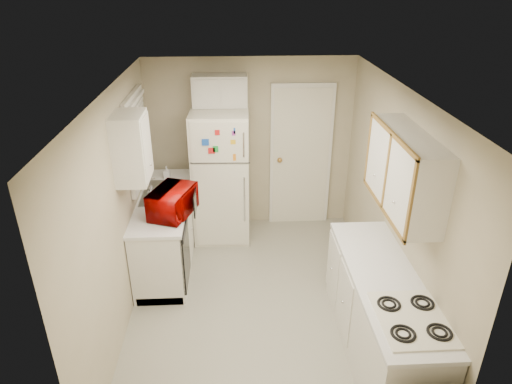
{
  "coord_description": "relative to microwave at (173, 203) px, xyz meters",
  "views": [
    {
      "loc": [
        -0.24,
        -4.08,
        3.37
      ],
      "look_at": [
        0.0,
        0.5,
        1.15
      ],
      "focal_mm": 32.0,
      "sensor_mm": 36.0,
      "label": 1
    }
  ],
  "objects": [
    {
      "name": "floor",
      "position": [
        0.93,
        -0.48,
        -1.05
      ],
      "size": [
        3.8,
        3.8,
        0.0
      ],
      "primitive_type": "plane",
      "color": "#B4B1A1",
      "rests_on": "ground"
    },
    {
      "name": "ceiling",
      "position": [
        0.93,
        -0.48,
        1.35
      ],
      "size": [
        3.8,
        3.8,
        0.0
      ],
      "primitive_type": "plane",
      "color": "white",
      "rests_on": "floor"
    },
    {
      "name": "wall_left",
      "position": [
        -0.47,
        -0.48,
        0.15
      ],
      "size": [
        3.8,
        3.8,
        0.0
      ],
      "primitive_type": "plane",
      "color": "#B7AC8E",
      "rests_on": "floor"
    },
    {
      "name": "wall_right",
      "position": [
        2.33,
        -0.48,
        0.15
      ],
      "size": [
        3.8,
        3.8,
        0.0
      ],
      "primitive_type": "plane",
      "color": "#B7AC8E",
      "rests_on": "floor"
    },
    {
      "name": "wall_back",
      "position": [
        0.93,
        1.42,
        0.15
      ],
      "size": [
        2.8,
        2.8,
        0.0
      ],
      "primitive_type": "plane",
      "color": "#B7AC8E",
      "rests_on": "floor"
    },
    {
      "name": "wall_front",
      "position": [
        0.93,
        -2.38,
        0.15
      ],
      "size": [
        2.8,
        2.8,
        0.0
      ],
      "primitive_type": "plane",
      "color": "#B7AC8E",
      "rests_on": "floor"
    },
    {
      "name": "left_counter",
      "position": [
        -0.17,
        0.42,
        -0.6
      ],
      "size": [
        0.6,
        1.8,
        0.9
      ],
      "primitive_type": "cube",
      "color": "silver",
      "rests_on": "floor"
    },
    {
      "name": "dishwasher",
      "position": [
        0.12,
        -0.18,
        -0.56
      ],
      "size": [
        0.03,
        0.58,
        0.72
      ],
      "primitive_type": "cube",
      "color": "black",
      "rests_on": "floor"
    },
    {
      "name": "sink",
      "position": [
        -0.17,
        0.57,
        -0.19
      ],
      "size": [
        0.54,
        0.74,
        0.16
      ],
      "primitive_type": "cube",
      "color": "gray",
      "rests_on": "left_counter"
    },
    {
      "name": "microwave",
      "position": [
        0.0,
        0.0,
        0.0
      ],
      "size": [
        0.64,
        0.48,
        0.38
      ],
      "primitive_type": "imported",
      "rotation": [
        0.0,
        0.0,
        1.23
      ],
      "color": "#990200",
      "rests_on": "left_counter"
    },
    {
      "name": "soap_bottle",
      "position": [
        -0.2,
        1.0,
        -0.05
      ],
      "size": [
        0.08,
        0.08,
        0.17
      ],
      "primitive_type": "imported",
      "rotation": [
        0.0,
        0.0,
        -0.04
      ],
      "color": "silver",
      "rests_on": "left_counter"
    },
    {
      "name": "window_blinds",
      "position": [
        -0.43,
        0.57,
        0.55
      ],
      "size": [
        0.1,
        0.98,
        1.08
      ],
      "primitive_type": "cube",
      "color": "silver",
      "rests_on": "wall_left"
    },
    {
      "name": "upper_cabinet_left",
      "position": [
        -0.32,
        -0.26,
        0.75
      ],
      "size": [
        0.3,
        0.45,
        0.7
      ],
      "primitive_type": "cube",
      "color": "silver",
      "rests_on": "wall_left"
    },
    {
      "name": "refrigerator",
      "position": [
        0.52,
        1.05,
        -0.15
      ],
      "size": [
        0.77,
        0.75,
        1.8
      ],
      "primitive_type": "cube",
      "rotation": [
        0.0,
        0.0,
        -0.04
      ],
      "color": "silver",
      "rests_on": "floor"
    },
    {
      "name": "cabinet_over_fridge",
      "position": [
        0.53,
        1.27,
        0.95
      ],
      "size": [
        0.7,
        0.3,
        0.4
      ],
      "primitive_type": "cube",
      "color": "silver",
      "rests_on": "wall_back"
    },
    {
      "name": "interior_door",
      "position": [
        1.63,
        1.38,
        -0.03
      ],
      "size": [
        0.86,
        0.06,
        2.08
      ],
      "primitive_type": "cube",
      "color": "silver",
      "rests_on": "floor"
    },
    {
      "name": "right_counter",
      "position": [
        2.03,
        -1.28,
        -0.6
      ],
      "size": [
        0.6,
        2.0,
        0.9
      ],
      "primitive_type": "cube",
      "color": "silver",
      "rests_on": "floor"
    },
    {
      "name": "stove",
      "position": [
        2.07,
        -1.84,
        -0.64
      ],
      "size": [
        0.55,
        0.68,
        0.83
      ],
      "primitive_type": "cube",
      "rotation": [
        0.0,
        0.0,
        0.0
      ],
      "color": "silver",
      "rests_on": "floor"
    },
    {
      "name": "upper_cabinet_right",
      "position": [
        2.18,
        -0.98,
        0.75
      ],
      "size": [
        0.3,
        1.2,
        0.7
      ],
      "primitive_type": "cube",
      "color": "silver",
      "rests_on": "wall_right"
    }
  ]
}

